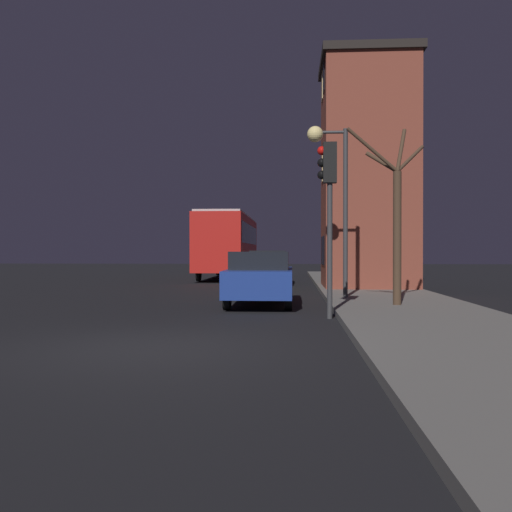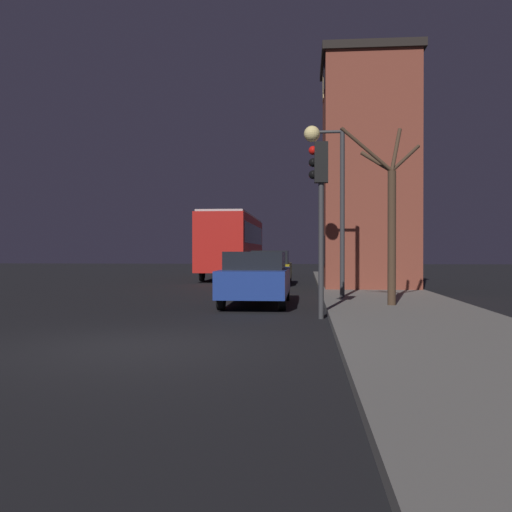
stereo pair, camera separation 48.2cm
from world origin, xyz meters
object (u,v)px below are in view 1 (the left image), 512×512
traffic_light (328,192)px  bus (229,241)px  car_near_lane (261,277)px  car_mid_lane (268,267)px  bare_tree (396,216)px  streetlamp (329,170)px

traffic_light → bus: traffic_light is taller
car_near_lane → traffic_light: bearing=-61.9°
traffic_light → car_mid_lane: size_ratio=0.97×
bare_tree → bus: 18.51m
car_near_lane → car_mid_lane: car_mid_lane is taller
streetlamp → traffic_light: streetlamp is taller
streetlamp → car_near_lane: size_ratio=1.12×
car_mid_lane → bare_tree: bearing=-71.6°
streetlamp → bare_tree: bearing=-56.3°
streetlamp → traffic_light: bearing=-93.9°
bare_tree → car_mid_lane: size_ratio=1.14×
traffic_light → bare_tree: (1.83, 1.97, -0.43)m
traffic_light → car_near_lane: 4.13m
streetlamp → bare_tree: 3.17m
bus → car_mid_lane: 6.79m
traffic_light → car_near_lane: traffic_light is taller
car_mid_lane → bus: bearing=112.2°
bus → streetlamp: bearing=-72.7°
bus → car_near_lane: size_ratio=2.52×
bare_tree → car_mid_lane: bare_tree is taller
bus → bare_tree: bearing=-70.2°
traffic_light → car_near_lane: bearing=118.1°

